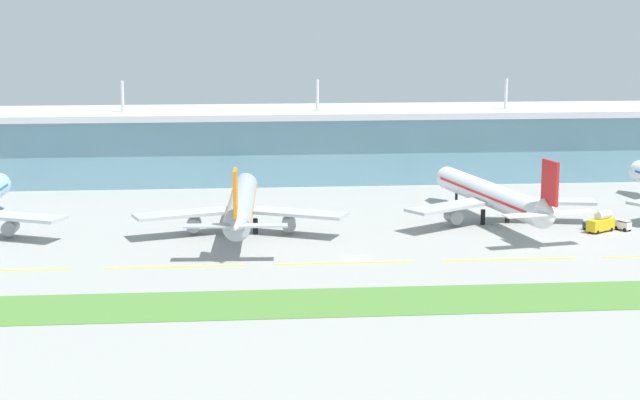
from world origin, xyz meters
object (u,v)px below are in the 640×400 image
Objects in this scene: airliner_near_middle at (241,205)px; pushback_tug at (593,225)px; airliner_far_middle at (493,196)px; baggage_cart at (623,225)px; fuel_truck at (601,222)px.

airliner_near_middle is 12.59× the size of pushback_tug.
airliner_far_middle is 30.57m from baggage_cart.
fuel_truck is (22.21, -12.50, -4.19)m from airliner_far_middle.
baggage_cart is at bearing 9.93° from fuel_truck.
pushback_tug is at bearing -2.53° from airliner_near_middle.
fuel_truck is (82.32, -6.37, -4.19)m from airliner_near_middle.
airliner_far_middle is 25.83m from fuel_truck.
pushback_tug is 6.77m from baggage_cart.
baggage_cart is at bearing -22.48° from airliner_far_middle.
baggage_cart is (6.53, -1.79, 0.16)m from pushback_tug.
fuel_truck is (0.90, -2.77, 1.16)m from pushback_tug.
airliner_near_middle is 88.27m from baggage_cart.
airliner_near_middle is 82.68m from fuel_truck.
airliner_near_middle is 1.00× the size of airliner_far_middle.
airliner_far_middle reaches higher than fuel_truck.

